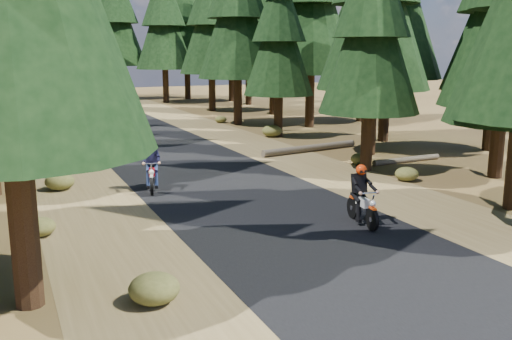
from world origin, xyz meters
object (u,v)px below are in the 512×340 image
at_px(log_near, 310,148).
at_px(rider_lead, 363,205).
at_px(log_far, 407,160).
at_px(rider_follow, 152,174).

height_order(log_near, rider_lead, rider_lead).
xyz_separation_m(log_far, rider_lead, (-6.75, -6.55, 0.42)).
relative_size(rider_lead, rider_follow, 0.95).
distance_m(log_far, rider_lead, 9.42).
xyz_separation_m(rider_lead, rider_follow, (-4.22, 6.03, 0.02)).
bearing_deg(log_near, rider_follow, -162.43).
height_order(log_near, rider_follow, rider_follow).
bearing_deg(rider_follow, log_far, -162.12).
distance_m(log_near, rider_follow, 9.67).
distance_m(rider_lead, rider_follow, 7.36).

